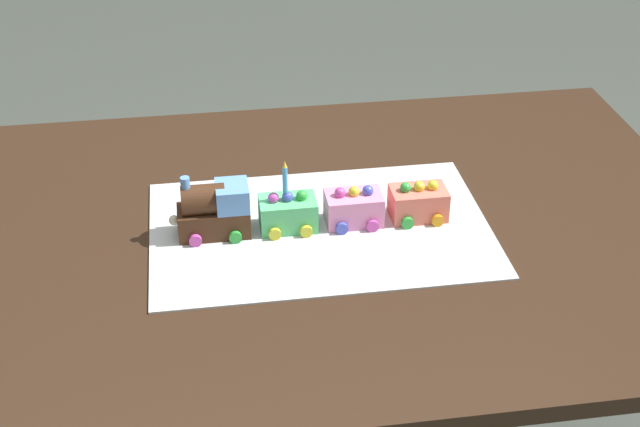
% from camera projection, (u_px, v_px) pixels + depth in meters
% --- Properties ---
extents(dining_table, '(1.40, 1.00, 0.74)m').
position_uv_depth(dining_table, '(333.00, 273.00, 1.69)').
color(dining_table, '#382316').
rests_on(dining_table, ground).
extents(cake_board, '(0.60, 0.40, 0.00)m').
position_uv_depth(cake_board, '(320.00, 229.00, 1.62)').
color(cake_board, silver).
rests_on(cake_board, dining_table).
extents(cake_locomotive, '(0.14, 0.08, 0.12)m').
position_uv_depth(cake_locomotive, '(214.00, 210.00, 1.58)').
color(cake_locomotive, '#472816').
rests_on(cake_locomotive, cake_board).
extents(cake_car_flatbed_mint_green, '(0.10, 0.08, 0.07)m').
position_uv_depth(cake_car_flatbed_mint_green, '(288.00, 213.00, 1.61)').
color(cake_car_flatbed_mint_green, '#59CC7A').
rests_on(cake_car_flatbed_mint_green, cake_board).
extents(cake_car_gondola_bubblegum, '(0.10, 0.08, 0.07)m').
position_uv_depth(cake_car_gondola_bubblegum, '(354.00, 208.00, 1.62)').
color(cake_car_gondola_bubblegum, pink).
rests_on(cake_car_gondola_bubblegum, cake_board).
extents(cake_car_hopper_coral, '(0.10, 0.08, 0.07)m').
position_uv_depth(cake_car_hopper_coral, '(418.00, 203.00, 1.64)').
color(cake_car_hopper_coral, '#F27260').
rests_on(cake_car_hopper_coral, cake_board).
extents(birthday_candle, '(0.01, 0.01, 0.06)m').
position_uv_depth(birthday_candle, '(285.00, 178.00, 1.57)').
color(birthday_candle, '#4CA5E5').
rests_on(birthday_candle, cake_car_flatbed_mint_green).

